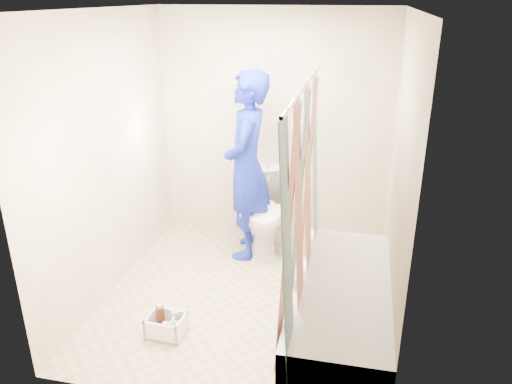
% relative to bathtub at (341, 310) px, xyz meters
% --- Properties ---
extents(floor, '(2.60, 2.60, 0.00)m').
position_rel_bathtub_xyz_m(floor, '(-0.85, 0.43, -0.27)').
color(floor, tan).
rests_on(floor, ground).
extents(ceiling, '(2.40, 2.60, 0.02)m').
position_rel_bathtub_xyz_m(ceiling, '(-0.85, 0.43, 2.13)').
color(ceiling, silver).
rests_on(ceiling, wall_back).
extents(wall_back, '(2.40, 0.02, 2.40)m').
position_rel_bathtub_xyz_m(wall_back, '(-0.85, 1.73, 0.93)').
color(wall_back, beige).
rests_on(wall_back, ground).
extents(wall_front, '(2.40, 0.02, 2.40)m').
position_rel_bathtub_xyz_m(wall_front, '(-0.85, -0.88, 0.93)').
color(wall_front, beige).
rests_on(wall_front, ground).
extents(wall_left, '(0.02, 2.60, 2.40)m').
position_rel_bathtub_xyz_m(wall_left, '(-2.05, 0.43, 0.93)').
color(wall_left, beige).
rests_on(wall_left, ground).
extents(wall_right, '(0.02, 2.60, 2.40)m').
position_rel_bathtub_xyz_m(wall_right, '(0.35, 0.43, 0.93)').
color(wall_right, beige).
rests_on(wall_right, ground).
extents(bathtub, '(0.70, 1.75, 0.50)m').
position_rel_bathtub_xyz_m(bathtub, '(0.00, 0.00, 0.00)').
color(bathtub, white).
rests_on(bathtub, ground).
extents(curtain_rod, '(0.02, 1.90, 0.02)m').
position_rel_bathtub_xyz_m(curtain_rod, '(-0.33, 0.00, 1.68)').
color(curtain_rod, silver).
rests_on(curtain_rod, wall_back).
extents(shower_curtain, '(0.06, 1.75, 1.80)m').
position_rel_bathtub_xyz_m(shower_curtain, '(-0.33, 0.00, 0.75)').
color(shower_curtain, silver).
rests_on(shower_curtain, curtain_rod).
extents(toilet, '(0.66, 0.90, 0.82)m').
position_rel_bathtub_xyz_m(toilet, '(-0.88, 1.35, 0.14)').
color(toilet, white).
rests_on(toilet, ground).
extents(tank_lid, '(0.55, 0.35, 0.04)m').
position_rel_bathtub_xyz_m(tank_lid, '(-0.84, 1.22, 0.22)').
color(tank_lid, white).
rests_on(tank_lid, toilet).
extents(tank_internals, '(0.20, 0.09, 0.27)m').
position_rel_bathtub_xyz_m(tank_internals, '(-0.98, 1.55, 0.55)').
color(tank_internals, black).
rests_on(tank_internals, toilet).
extents(plumber, '(0.49, 0.71, 1.86)m').
position_rel_bathtub_xyz_m(plumber, '(-1.02, 1.23, 0.66)').
color(plumber, '#1042A2').
rests_on(plumber, ground).
extents(cleaning_caddy, '(0.30, 0.25, 0.22)m').
position_rel_bathtub_xyz_m(cleaning_caddy, '(-1.32, -0.24, -0.19)').
color(cleaning_caddy, white).
rests_on(cleaning_caddy, ground).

